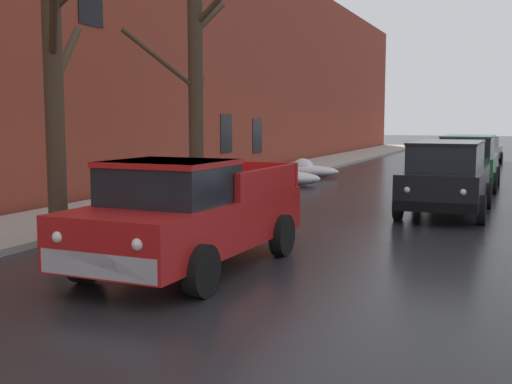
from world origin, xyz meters
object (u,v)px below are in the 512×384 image
bare_tree_second_along_sidewalk (55,76)px  sedan_grey_queued_behind_truck (481,150)px  pickup_truck_red_approaching_near_lane (189,214)px  suv_green_parked_kerbside_mid (468,160)px  suv_black_parked_kerbside_close (447,175)px  sedan_white_parked_far_down_block (468,157)px  bare_tree_mid_block (197,91)px

bare_tree_second_along_sidewalk → sedan_grey_queued_behind_truck: 27.40m
pickup_truck_red_approaching_near_lane → suv_green_parked_kerbside_mid: 14.66m
suv_black_parked_kerbside_close → suv_green_parked_kerbside_mid: 6.51m
pickup_truck_red_approaching_near_lane → suv_black_parked_kerbside_close: size_ratio=1.03×
suv_black_parked_kerbside_close → sedan_white_parked_far_down_block: 12.76m
sedan_white_parked_far_down_block → sedan_grey_queued_behind_truck: (0.16, 6.89, -0.00)m
sedan_white_parked_far_down_block → bare_tree_mid_block: bearing=-113.1°
bare_tree_second_along_sidewalk → pickup_truck_red_approaching_near_lane: size_ratio=1.17×
pickup_truck_red_approaching_near_lane → suv_black_parked_kerbside_close: (3.10, 7.81, 0.11)m
pickup_truck_red_approaching_near_lane → sedan_white_parked_far_down_block: size_ratio=1.10×
bare_tree_second_along_sidewalk → sedan_grey_queued_behind_truck: bearing=77.2°
bare_tree_mid_block → sedan_grey_queued_behind_truck: bare_tree_mid_block is taller
bare_tree_mid_block → sedan_white_parked_far_down_block: bearing=66.9°
suv_green_parked_kerbside_mid → sedan_grey_queued_behind_truck: (-0.25, 13.13, -0.24)m
sedan_white_parked_far_down_block → sedan_grey_queued_behind_truck: size_ratio=1.08×
bare_tree_mid_block → suv_black_parked_kerbside_close: (6.36, 1.26, -2.13)m
sedan_white_parked_far_down_block → bare_tree_second_along_sidewalk: bearing=-106.7°
bare_tree_mid_block → suv_black_parked_kerbside_close: size_ratio=1.29×
suv_black_parked_kerbside_close → sedan_grey_queued_behind_truck: (-0.22, 19.64, -0.24)m
suv_black_parked_kerbside_close → suv_green_parked_kerbside_mid: size_ratio=1.06×
pickup_truck_red_approaching_near_lane → suv_green_parked_kerbside_mid: size_ratio=1.09×
bare_tree_second_along_sidewalk → sedan_grey_queued_behind_truck: size_ratio=1.40×
bare_tree_second_along_sidewalk → suv_black_parked_kerbside_close: 9.63m
suv_green_parked_kerbside_mid → bare_tree_second_along_sidewalk: bearing=-115.1°
pickup_truck_red_approaching_near_lane → suv_black_parked_kerbside_close: suv_black_parked_kerbside_close is taller
suv_black_parked_kerbside_close → sedan_grey_queued_behind_truck: size_ratio=1.16×
suv_green_parked_kerbside_mid → sedan_grey_queued_behind_truck: suv_green_parked_kerbside_mid is taller
bare_tree_mid_block → pickup_truck_red_approaching_near_lane: bearing=-63.5°
bare_tree_mid_block → suv_green_parked_kerbside_mid: (6.39, 7.77, -2.13)m
bare_tree_second_along_sidewalk → sedan_white_parked_far_down_block: bearing=73.3°
pickup_truck_red_approaching_near_lane → sedan_white_parked_far_down_block: (2.72, 20.56, -0.13)m
bare_tree_mid_block → pickup_truck_red_approaching_near_lane: bare_tree_mid_block is taller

